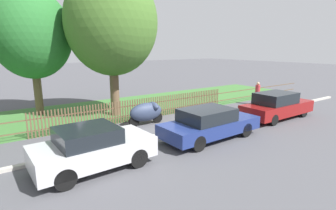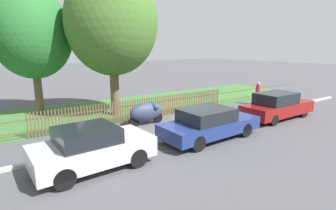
{
  "view_description": "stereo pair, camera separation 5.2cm",
  "coord_description": "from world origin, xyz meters",
  "px_view_note": "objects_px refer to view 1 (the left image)",
  "views": [
    {
      "loc": [
        -6.8,
        -9.05,
        3.81
      ],
      "look_at": [
        0.25,
        1.05,
        1.1
      ],
      "focal_mm": 28.0,
      "sensor_mm": 36.0,
      "label": 1
    },
    {
      "loc": [
        -6.75,
        -9.08,
        3.81
      ],
      "look_at": [
        0.25,
        1.05,
        1.1
      ],
      "focal_mm": 28.0,
      "sensor_mm": 36.0,
      "label": 2
    }
  ],
  "objects_px": {
    "parked_car_silver_hatchback": "(93,147)",
    "tree_behind_motorcycle": "(32,35)",
    "parked_car_navy_estate": "(277,106)",
    "covered_motorcycle": "(147,112)",
    "tree_mid_park": "(112,23)",
    "pedestrian_near_fence": "(257,92)",
    "parked_car_black_saloon": "(209,123)"
  },
  "relations": [
    {
      "from": "parked_car_silver_hatchback",
      "to": "covered_motorcycle",
      "type": "xyz_separation_m",
      "value": [
        3.91,
        3.27,
        -0.04
      ]
    },
    {
      "from": "parked_car_black_saloon",
      "to": "covered_motorcycle",
      "type": "bearing_deg",
      "value": 107.22
    },
    {
      "from": "covered_motorcycle",
      "to": "tree_behind_motorcycle",
      "type": "bearing_deg",
      "value": 128.88
    },
    {
      "from": "parked_car_black_saloon",
      "to": "pedestrian_near_fence",
      "type": "distance_m",
      "value": 8.03
    },
    {
      "from": "parked_car_black_saloon",
      "to": "pedestrian_near_fence",
      "type": "relative_size",
      "value": 2.92
    },
    {
      "from": "parked_car_black_saloon",
      "to": "tree_mid_park",
      "type": "relative_size",
      "value": 0.57
    },
    {
      "from": "covered_motorcycle",
      "to": "pedestrian_near_fence",
      "type": "xyz_separation_m",
      "value": [
        8.52,
        -0.21,
        0.21
      ]
    },
    {
      "from": "parked_car_navy_estate",
      "to": "parked_car_black_saloon",
      "type": "bearing_deg",
      "value": -177.06
    },
    {
      "from": "tree_mid_park",
      "to": "parked_car_navy_estate",
      "type": "bearing_deg",
      "value": -39.64
    },
    {
      "from": "parked_car_silver_hatchback",
      "to": "covered_motorcycle",
      "type": "height_order",
      "value": "parked_car_silver_hatchback"
    },
    {
      "from": "parked_car_black_saloon",
      "to": "covered_motorcycle",
      "type": "height_order",
      "value": "parked_car_black_saloon"
    },
    {
      "from": "parked_car_navy_estate",
      "to": "covered_motorcycle",
      "type": "height_order",
      "value": "parked_car_navy_estate"
    },
    {
      "from": "parked_car_silver_hatchback",
      "to": "tree_behind_motorcycle",
      "type": "xyz_separation_m",
      "value": [
        -0.13,
        8.71,
        3.79
      ]
    },
    {
      "from": "parked_car_navy_estate",
      "to": "covered_motorcycle",
      "type": "xyz_separation_m",
      "value": [
        -6.43,
        3.02,
        -0.04
      ]
    },
    {
      "from": "parked_car_navy_estate",
      "to": "tree_mid_park",
      "type": "bearing_deg",
      "value": 140.1
    },
    {
      "from": "covered_motorcycle",
      "to": "tree_mid_park",
      "type": "xyz_separation_m",
      "value": [
        -0.5,
        2.72,
        4.43
      ]
    },
    {
      "from": "parked_car_navy_estate",
      "to": "tree_behind_motorcycle",
      "type": "relative_size",
      "value": 0.65
    },
    {
      "from": "parked_car_silver_hatchback",
      "to": "parked_car_black_saloon",
      "type": "relative_size",
      "value": 0.83
    },
    {
      "from": "parked_car_black_saloon",
      "to": "parked_car_navy_estate",
      "type": "distance_m",
      "value": 5.33
    },
    {
      "from": "covered_motorcycle",
      "to": "pedestrian_near_fence",
      "type": "bearing_deg",
      "value": 0.82
    },
    {
      "from": "parked_car_navy_estate",
      "to": "tree_mid_park",
      "type": "relative_size",
      "value": 0.57
    },
    {
      "from": "covered_motorcycle",
      "to": "pedestrian_near_fence",
      "type": "distance_m",
      "value": 8.52
    },
    {
      "from": "tree_mid_park",
      "to": "covered_motorcycle",
      "type": "bearing_deg",
      "value": -79.54
    },
    {
      "from": "covered_motorcycle",
      "to": "tree_mid_park",
      "type": "distance_m",
      "value": 5.22
    },
    {
      "from": "tree_behind_motorcycle",
      "to": "pedestrian_near_fence",
      "type": "xyz_separation_m",
      "value": [
        12.56,
        -5.66,
        -3.62
      ]
    },
    {
      "from": "pedestrian_near_fence",
      "to": "parked_car_navy_estate",
      "type": "bearing_deg",
      "value": 154.28
    },
    {
      "from": "parked_car_black_saloon",
      "to": "tree_behind_motorcycle",
      "type": "xyz_separation_m",
      "value": [
        -5.16,
        8.76,
        3.82
      ]
    },
    {
      "from": "tree_mid_park",
      "to": "pedestrian_near_fence",
      "type": "distance_m",
      "value": 10.38
    },
    {
      "from": "covered_motorcycle",
      "to": "tree_behind_motorcycle",
      "type": "relative_size",
      "value": 0.27
    },
    {
      "from": "parked_car_silver_hatchback",
      "to": "tree_mid_park",
      "type": "xyz_separation_m",
      "value": [
        3.41,
        5.99,
        4.39
      ]
    },
    {
      "from": "parked_car_black_saloon",
      "to": "covered_motorcycle",
      "type": "distance_m",
      "value": 3.5
    },
    {
      "from": "parked_car_black_saloon",
      "to": "covered_motorcycle",
      "type": "relative_size",
      "value": 2.43
    }
  ]
}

